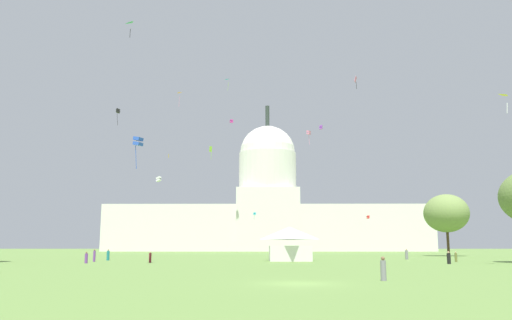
# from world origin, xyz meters

# --- Properties ---
(ground_plane) EXTENTS (800.00, 800.00, 0.00)m
(ground_plane) POSITION_xyz_m (0.00, 0.00, 0.00)
(ground_plane) COLOR olive
(capitol_building) EXTENTS (137.77, 26.35, 64.45)m
(capitol_building) POSITION_xyz_m (0.79, 189.71, 17.20)
(capitol_building) COLOR silver
(capitol_building) RESTS_ON ground_plane
(event_tent) EXTENTS (6.52, 7.18, 5.10)m
(event_tent) POSITION_xyz_m (2.09, 46.60, 2.58)
(event_tent) COLOR white
(event_tent) RESTS_ON ground_plane
(tree_east_near) EXTENTS (13.38, 13.68, 13.86)m
(tree_east_near) POSITION_xyz_m (39.78, 84.36, 9.55)
(tree_east_near) COLOR #42301E
(tree_east_near) RESTS_ON ground_plane
(person_maroon_near_tent) EXTENTS (0.46, 0.46, 1.51)m
(person_maroon_near_tent) POSITION_xyz_m (-17.31, 38.51, 0.70)
(person_maroon_near_tent) COLOR maroon
(person_maroon_near_tent) RESTS_ON ground_plane
(person_black_lawn_far_left) EXTENTS (0.64, 0.64, 1.57)m
(person_black_lawn_far_left) POSITION_xyz_m (21.35, 33.81, 0.70)
(person_black_lawn_far_left) COLOR black
(person_black_lawn_far_left) RESTS_ON ground_plane
(person_purple_mid_left) EXTENTS (0.47, 0.47, 1.77)m
(person_purple_mid_left) POSITION_xyz_m (-26.37, 42.99, 0.83)
(person_purple_mid_left) COLOR #703D93
(person_purple_mid_left) RESTS_ON ground_plane
(person_teal_edge_east) EXTENTS (0.61, 0.61, 1.71)m
(person_teal_edge_east) POSITION_xyz_m (-26.30, 49.46, 0.78)
(person_teal_edge_east) COLOR #1E757A
(person_teal_edge_east) RESTS_ON ground_plane
(person_purple_lawn_far_right) EXTENTS (0.41, 0.41, 1.50)m
(person_purple_lawn_far_right) POSITION_xyz_m (-25.15, 35.99, 0.68)
(person_purple_lawn_far_right) COLOR #703D93
(person_purple_lawn_far_right) RESTS_ON ground_plane
(person_black_front_center) EXTENTS (0.50, 0.50, 1.51)m
(person_black_front_center) POSITION_xyz_m (-28.16, 55.73, 0.69)
(person_black_front_center) COLOR black
(person_black_front_center) RESTS_ON ground_plane
(person_olive_aisle_center) EXTENTS (0.38, 0.38, 1.44)m
(person_olive_aisle_center) POSITION_xyz_m (25.33, 41.97, 0.66)
(person_olive_aisle_center) COLOR olive
(person_olive_aisle_center) RESTS_ON ground_plane
(person_grey_mid_center) EXTENTS (0.62, 0.62, 1.72)m
(person_grey_mid_center) POSITION_xyz_m (22.18, 55.40, 0.78)
(person_grey_mid_center) COLOR gray
(person_grey_mid_center) RESTS_ON ground_plane
(person_grey_back_center) EXTENTS (0.37, 0.37, 1.55)m
(person_grey_back_center) POSITION_xyz_m (5.64, 2.38, 0.72)
(person_grey_back_center) COLOR gray
(person_grey_back_center) RESTS_ON ground_plane
(kite_pink_mid) EXTENTS (0.72, 0.74, 2.60)m
(kite_pink_mid) POSITION_xyz_m (16.18, 63.27, 34.06)
(kite_pink_mid) COLOR pink
(kite_green_mid) EXTENTS (1.47, 1.30, 2.19)m
(kite_green_mid) POSITION_xyz_m (-21.60, 40.29, 34.93)
(kite_green_mid) COLOR green
(kite_orange_high) EXTENTS (1.69, 1.45, 3.92)m
(kite_orange_high) POSITION_xyz_m (-26.24, 110.55, 45.73)
(kite_orange_high) COLOR orange
(kite_yellow_mid) EXTENTS (1.51, 1.15, 2.07)m
(kite_yellow_mid) POSITION_xyz_m (26.52, 26.13, 19.39)
(kite_yellow_mid) COLOR yellow
(kite_white_mid) EXTENTS (1.32, 1.27, 1.35)m
(kite_white_mid) POSITION_xyz_m (-27.67, 93.43, 18.65)
(kite_white_mid) COLOR white
(kite_cyan_low) EXTENTS (1.05, 1.06, 2.64)m
(kite_cyan_low) POSITION_xyz_m (-4.50, 154.80, 13.88)
(kite_cyan_low) COLOR #33BCDB
(kite_gold_mid) EXTENTS (0.37, 1.06, 1.48)m
(kite_gold_mid) POSITION_xyz_m (-35.31, 147.40, 34.13)
(kite_gold_mid) COLOR gold
(kite_violet_mid) EXTENTS (0.86, 0.82, 0.93)m
(kite_violet_mid) POSITION_xyz_m (10.86, 76.56, 27.76)
(kite_violet_mid) COLOR purple
(kite_turquoise_high) EXTENTS (1.65, 1.29, 3.58)m
(kite_turquoise_high) POSITION_xyz_m (-12.41, 120.34, 53.01)
(kite_turquoise_high) COLOR teal
(kite_lime_mid) EXTENTS (0.74, 0.52, 3.39)m
(kite_lime_mid) POSITION_xyz_m (-14.88, 94.07, 26.10)
(kite_lime_mid) COLOR #8CD133
(kite_black_high) EXTENTS (1.31, 1.27, 4.30)m
(kite_black_high) POSITION_xyz_m (-38.35, 92.61, 35.91)
(kite_black_high) COLOR black
(kite_red_low) EXTENTS (1.04, 1.09, 1.15)m
(kite_red_low) POSITION_xyz_m (37.70, 158.57, 12.87)
(kite_red_low) COLOR red
(kite_blue_low) EXTENTS (1.29, 1.26, 4.11)m
(kite_blue_low) POSITION_xyz_m (-17.75, 31.11, 15.20)
(kite_blue_low) COLOR blue
(kite_magenta_high) EXTENTS (1.38, 1.37, 1.17)m
(kite_magenta_high) POSITION_xyz_m (-13.60, 160.12, 50.07)
(kite_magenta_high) COLOR #D1339E
(kite_pink_mid_b) EXTENTS (1.36, 1.34, 4.23)m
(kite_pink_mid_b) POSITION_xyz_m (11.22, 108.03, 33.66)
(kite_pink_mid_b) COLOR pink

